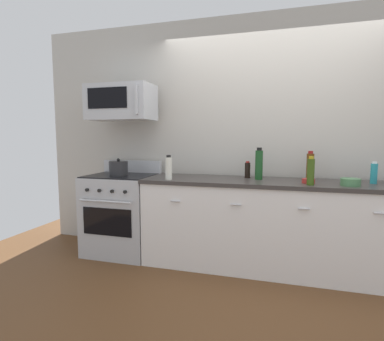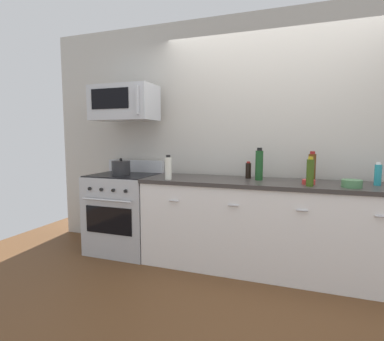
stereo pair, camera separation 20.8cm
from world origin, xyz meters
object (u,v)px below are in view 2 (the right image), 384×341
(bottle_wine_green, at_px, (259,165))
(bottle_olive_oil, at_px, (310,172))
(bottle_wine_amber, at_px, (312,167))
(bottle_dish_soap, at_px, (378,175))
(bowl_green_glaze, at_px, (352,183))
(microwave, at_px, (124,103))
(bottle_soy_sauce_dark, at_px, (248,170))
(bowl_red_small, at_px, (309,182))
(bottle_vinegar_white, at_px, (168,168))
(stockpot, at_px, (121,168))
(range_oven, at_px, (125,212))

(bottle_wine_green, distance_m, bottle_olive_oil, 0.54)
(bottle_wine_green, distance_m, bottle_wine_amber, 0.51)
(bottle_wine_amber, height_order, bottle_dish_soap, bottle_wine_amber)
(bottle_olive_oil, height_order, bowl_green_glaze, bottle_olive_oil)
(microwave, bearing_deg, bottle_soy_sauce_dark, 4.12)
(bottle_olive_oil, distance_m, bottle_soy_sauce_dark, 0.70)
(bottle_wine_amber, distance_m, bottle_olive_oil, 0.35)
(bottle_soy_sauce_dark, height_order, bowl_red_small, bottle_soy_sauce_dark)
(bottle_wine_amber, height_order, bottle_vinegar_white, bottle_wine_amber)
(bottle_wine_amber, relative_size, stockpot, 1.40)
(bottle_vinegar_white, distance_m, stockpot, 0.69)
(bottle_vinegar_white, relative_size, bottle_olive_oil, 0.96)
(bowl_red_small, bearing_deg, stockpot, 179.26)
(bowl_green_glaze, height_order, bowl_red_small, bowl_green_glaze)
(bottle_dish_soap, bearing_deg, bowl_green_glaze, -139.35)
(microwave, height_order, bowl_red_small, microwave)
(bottle_soy_sauce_dark, height_order, bowl_green_glaze, bottle_soy_sauce_dark)
(range_oven, relative_size, bowl_green_glaze, 6.33)
(bottle_olive_oil, xyz_separation_m, bottle_soy_sauce_dark, (-0.60, 0.35, -0.04))
(bottle_soy_sauce_dark, bearing_deg, microwave, -175.88)
(bottle_olive_oil, relative_size, bowl_green_glaze, 1.57)
(bottle_wine_amber, relative_size, bowl_green_glaze, 1.76)
(bottle_soy_sauce_dark, xyz_separation_m, bowl_green_glaze, (0.95, -0.30, -0.05))
(bottle_wine_green, xyz_separation_m, bottle_soy_sauce_dark, (-0.13, 0.10, -0.07))
(range_oven, xyz_separation_m, bottle_wine_green, (1.56, 0.05, 0.61))
(range_oven, distance_m, bowl_green_glaze, 2.44)
(bottle_dish_soap, bearing_deg, bottle_wine_green, -179.74)
(bowl_red_small, xyz_separation_m, stockpot, (-2.03, 0.03, 0.06))
(bottle_wine_amber, bearing_deg, bottle_wine_green, -168.93)
(bowl_green_glaze, relative_size, bowl_red_small, 1.43)
(bottle_vinegar_white, distance_m, bottle_olive_oil, 1.37)
(bottle_wine_amber, xyz_separation_m, bowl_red_small, (-0.03, -0.23, -0.12))
(range_oven, bearing_deg, bottle_vinegar_white, -17.85)
(bottle_wine_green, bearing_deg, bottle_dish_soap, 0.26)
(bottle_wine_green, distance_m, bottle_soy_sauce_dark, 0.18)
(microwave, relative_size, bottle_vinegar_white, 2.93)
(bottle_olive_oil, relative_size, bowl_red_small, 2.23)
(bottle_vinegar_white, distance_m, bowl_green_glaze, 1.72)
(bowl_green_glaze, bearing_deg, stockpot, 177.69)
(bottle_wine_green, bearing_deg, stockpot, -176.25)
(bottle_olive_oil, bearing_deg, bottle_soy_sauce_dark, 149.67)
(bottle_vinegar_white, height_order, bowl_green_glaze, bottle_vinegar_white)
(microwave, distance_m, bottle_wine_green, 1.70)
(bottle_wine_amber, xyz_separation_m, bowl_green_glaze, (0.32, -0.30, -0.11))
(bottle_olive_oil, xyz_separation_m, bowl_green_glaze, (0.34, 0.06, -0.09))
(range_oven, bearing_deg, bottle_wine_amber, 4.09)
(bottle_vinegar_white, bearing_deg, range_oven, 162.15)
(bottle_vinegar_white, bearing_deg, bottle_wine_amber, 14.60)
(bottle_olive_oil, bearing_deg, bowl_red_small, 93.05)
(bottle_wine_green, xyz_separation_m, bottle_dish_soap, (1.06, 0.00, -0.06))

